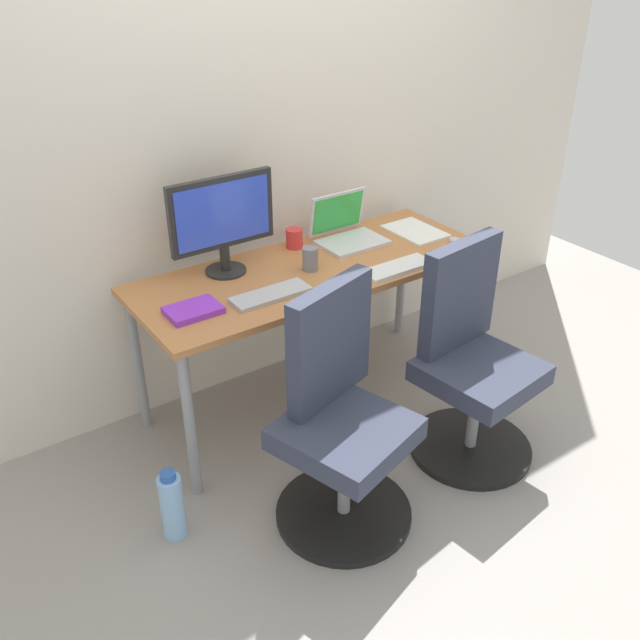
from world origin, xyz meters
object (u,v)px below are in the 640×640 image
object	(u,v)px
office_chair_left	(340,422)
coffee_mug	(294,238)
open_laptop	(346,230)
desktop_monitor	(222,219)
water_bottle_on_floor	(172,505)
office_chair_right	(471,364)

from	to	relation	value
office_chair_left	coffee_mug	bearing A→B (deg)	66.98
open_laptop	desktop_monitor	bearing A→B (deg)	177.88
coffee_mug	office_chair_left	bearing A→B (deg)	-113.02
water_bottle_on_floor	coffee_mug	world-z (taller)	coffee_mug
office_chair_right	open_laptop	bearing A→B (deg)	94.71
office_chair_right	water_bottle_on_floor	xyz separation A→B (m)	(-1.30, 0.23, -0.28)
office_chair_left	water_bottle_on_floor	bearing A→B (deg)	159.06
open_laptop	office_chair_left	bearing A→B (deg)	-127.56
office_chair_left	office_chair_right	xyz separation A→B (m)	(0.69, 0.00, 0.00)
office_chair_right	water_bottle_on_floor	size ratio (longest dim) A/B	3.03
open_laptop	coffee_mug	distance (m)	0.26
desktop_monitor	open_laptop	xyz separation A→B (m)	(0.64, -0.02, -0.19)
office_chair_right	water_bottle_on_floor	world-z (taller)	office_chair_right
water_bottle_on_floor	desktop_monitor	world-z (taller)	desktop_monitor
office_chair_left	water_bottle_on_floor	world-z (taller)	office_chair_left
office_chair_right	open_laptop	world-z (taller)	open_laptop
office_chair_right	coffee_mug	world-z (taller)	office_chair_right
office_chair_left	desktop_monitor	size ratio (longest dim) A/B	1.96
office_chair_right	coffee_mug	distance (m)	1.00
water_bottle_on_floor	open_laptop	xyz separation A→B (m)	(1.23, 0.58, 0.63)
desktop_monitor	coffee_mug	bearing A→B (deg)	7.61
office_chair_right	open_laptop	size ratio (longest dim) A/B	3.03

